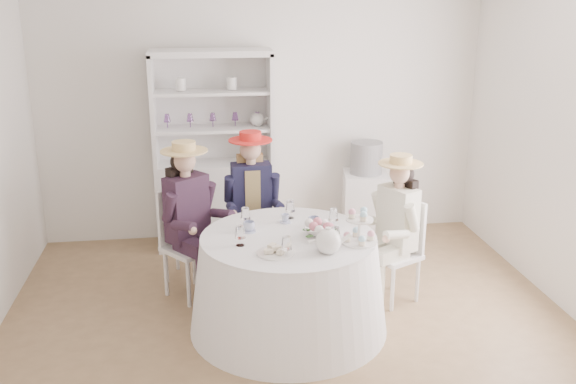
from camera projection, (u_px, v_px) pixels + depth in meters
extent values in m
plane|color=olive|center=(290.00, 323.00, 5.05)|extent=(4.50, 4.50, 0.00)
plane|color=white|center=(262.00, 108.00, 6.53)|extent=(4.50, 0.00, 4.50)
plane|color=white|center=(356.00, 272.00, 2.75)|extent=(4.50, 0.00, 4.50)
cone|color=white|center=(288.00, 283.00, 4.88)|extent=(1.52, 1.52, 0.74)
cylinder|color=white|center=(288.00, 237.00, 4.77)|extent=(1.32, 1.32, 0.02)
cube|color=silver|center=(216.00, 204.00, 6.49)|extent=(1.24, 0.85, 0.87)
cube|color=silver|center=(212.00, 105.00, 6.38)|extent=(1.09, 0.48, 1.06)
cube|color=silver|center=(210.00, 53.00, 6.03)|extent=(1.24, 0.85, 0.06)
cube|color=silver|center=(153.00, 110.00, 6.12)|extent=(0.20, 0.42, 1.06)
cube|color=silver|center=(270.00, 107.00, 6.27)|extent=(0.20, 0.42, 1.06)
cube|color=silver|center=(213.00, 128.00, 6.25)|extent=(1.15, 0.78, 0.03)
cube|color=silver|center=(212.00, 92.00, 6.14)|extent=(1.15, 0.78, 0.03)
sphere|color=white|center=(257.00, 119.00, 6.29)|extent=(0.14, 0.14, 0.14)
cube|color=silver|center=(365.00, 205.00, 6.73)|extent=(0.50, 0.50, 0.69)
cylinder|color=black|center=(366.00, 158.00, 6.58)|extent=(0.38, 0.38, 0.33)
cube|color=silver|center=(190.00, 248.00, 5.38)|extent=(0.54, 0.54, 0.04)
cylinder|color=silver|center=(188.00, 283.00, 5.24)|extent=(0.03, 0.03, 0.42)
cylinder|color=silver|center=(217.00, 272.00, 5.45)|extent=(0.03, 0.03, 0.42)
cylinder|color=silver|center=(166.00, 273.00, 5.44)|extent=(0.03, 0.03, 0.42)
cylinder|color=silver|center=(194.00, 262.00, 5.65)|extent=(0.03, 0.03, 0.42)
cube|color=silver|center=(176.00, 215.00, 5.42)|extent=(0.30, 0.25, 0.48)
cube|color=black|center=(187.00, 208.00, 5.29)|extent=(0.39, 0.36, 0.55)
cube|color=black|center=(190.00, 246.00, 5.22)|extent=(0.30, 0.33, 0.11)
cylinder|color=black|center=(202.00, 283.00, 5.22)|extent=(0.10, 0.10, 0.44)
cylinder|color=black|center=(170.00, 207.00, 5.10)|extent=(0.17, 0.18, 0.26)
cube|color=black|center=(207.00, 241.00, 5.34)|extent=(0.30, 0.33, 0.11)
cylinder|color=black|center=(218.00, 277.00, 5.34)|extent=(0.10, 0.10, 0.44)
cylinder|color=black|center=(208.00, 196.00, 5.38)|extent=(0.17, 0.18, 0.26)
cylinder|color=#D8A889|center=(185.00, 174.00, 5.20)|extent=(0.09, 0.09, 0.08)
sphere|color=#D8A889|center=(185.00, 161.00, 5.16)|extent=(0.18, 0.18, 0.18)
sphere|color=black|center=(181.00, 162.00, 5.20)|extent=(0.18, 0.18, 0.18)
cube|color=black|center=(180.00, 188.00, 5.29)|extent=(0.23, 0.20, 0.36)
cylinder|color=#DCB66B|center=(184.00, 151.00, 5.14)|extent=(0.38, 0.38, 0.01)
cylinder|color=#DCB66B|center=(184.00, 146.00, 5.13)|extent=(0.19, 0.19, 0.08)
cube|color=silver|center=(252.00, 232.00, 5.75)|extent=(0.40, 0.40, 0.04)
cylinder|color=silver|center=(238.00, 262.00, 5.65)|extent=(0.03, 0.03, 0.42)
cylinder|color=silver|center=(272.00, 260.00, 5.70)|extent=(0.03, 0.03, 0.42)
cylinder|color=silver|center=(234.00, 249.00, 5.93)|extent=(0.03, 0.03, 0.42)
cylinder|color=silver|center=(267.00, 247.00, 5.99)|extent=(0.03, 0.03, 0.42)
cube|color=silver|center=(249.00, 199.00, 5.83)|extent=(0.36, 0.05, 0.48)
cube|color=#1A1A34|center=(251.00, 194.00, 5.66)|extent=(0.35, 0.21, 0.55)
cube|color=tan|center=(251.00, 194.00, 5.66)|extent=(0.14, 0.22, 0.48)
cube|color=#1A1A34|center=(244.00, 229.00, 5.61)|extent=(0.14, 0.33, 0.11)
cylinder|color=#1A1A34|center=(247.00, 265.00, 5.57)|extent=(0.10, 0.10, 0.44)
cylinder|color=#1A1A34|center=(229.00, 189.00, 5.57)|extent=(0.09, 0.17, 0.26)
cube|color=#1A1A34|center=(264.00, 228.00, 5.64)|extent=(0.14, 0.33, 0.11)
cylinder|color=#1A1A34|center=(266.00, 264.00, 5.60)|extent=(0.10, 0.10, 0.44)
cylinder|color=#1A1A34|center=(274.00, 187.00, 5.64)|extent=(0.09, 0.17, 0.26)
cylinder|color=#D8A889|center=(251.00, 162.00, 5.57)|extent=(0.09, 0.09, 0.08)
sphere|color=#D8A889|center=(251.00, 150.00, 5.54)|extent=(0.18, 0.18, 0.18)
sphere|color=tan|center=(250.00, 150.00, 5.59)|extent=(0.18, 0.18, 0.18)
cube|color=tan|center=(250.00, 174.00, 5.69)|extent=(0.23, 0.09, 0.36)
cylinder|color=red|center=(250.00, 140.00, 5.52)|extent=(0.38, 0.38, 0.01)
cylinder|color=red|center=(250.00, 136.00, 5.51)|extent=(0.19, 0.19, 0.08)
cube|color=silver|center=(394.00, 256.00, 5.31)|extent=(0.48, 0.48, 0.04)
cylinder|color=silver|center=(369.00, 276.00, 5.40)|extent=(0.03, 0.03, 0.39)
cylinder|color=silver|center=(393.00, 289.00, 5.18)|extent=(0.03, 0.03, 0.39)
cylinder|color=silver|center=(393.00, 268.00, 5.56)|extent=(0.03, 0.03, 0.39)
cylinder|color=silver|center=(417.00, 280.00, 5.34)|extent=(0.03, 0.03, 0.39)
cube|color=silver|center=(410.00, 224.00, 5.32)|extent=(0.18, 0.31, 0.45)
cube|color=silver|center=(398.00, 218.00, 5.22)|extent=(0.31, 0.37, 0.52)
cube|color=silver|center=(378.00, 247.00, 5.29)|extent=(0.32, 0.24, 0.11)
cylinder|color=silver|center=(366.00, 281.00, 5.30)|extent=(0.09, 0.09, 0.41)
cylinder|color=silver|center=(379.00, 205.00, 5.32)|extent=(0.17, 0.14, 0.25)
cube|color=silver|center=(392.00, 254.00, 5.16)|extent=(0.32, 0.24, 0.11)
cylinder|color=silver|center=(379.00, 288.00, 5.17)|extent=(0.09, 0.09, 0.41)
cylinder|color=silver|center=(412.00, 218.00, 5.03)|extent=(0.17, 0.14, 0.25)
cylinder|color=#D8A889|center=(399.00, 185.00, 5.13)|extent=(0.08, 0.08, 0.07)
sphere|color=#D8A889|center=(400.00, 173.00, 5.10)|extent=(0.17, 0.17, 0.17)
sphere|color=black|center=(404.00, 174.00, 5.13)|extent=(0.17, 0.17, 0.17)
cube|color=black|center=(405.00, 198.00, 5.21)|extent=(0.16, 0.22, 0.34)
cylinder|color=#DCB66B|center=(401.00, 164.00, 5.08)|extent=(0.36, 0.36, 0.01)
cylinder|color=#DCB66B|center=(401.00, 159.00, 5.07)|extent=(0.18, 0.18, 0.07)
cube|color=silver|center=(186.00, 236.00, 5.74)|extent=(0.45, 0.45, 0.04)
cylinder|color=silver|center=(206.00, 252.00, 5.91)|extent=(0.03, 0.03, 0.39)
cylinder|color=silver|center=(177.00, 250.00, 5.96)|extent=(0.03, 0.03, 0.39)
cylinder|color=silver|center=(197.00, 264.00, 5.64)|extent=(0.03, 0.03, 0.39)
cylinder|color=silver|center=(166.00, 262.00, 5.69)|extent=(0.03, 0.03, 0.39)
cube|color=silver|center=(178.00, 217.00, 5.51)|extent=(0.33, 0.13, 0.44)
imported|color=white|center=(249.00, 227.00, 4.84)|extent=(0.12, 0.12, 0.07)
imported|color=white|center=(285.00, 219.00, 5.03)|extent=(0.07, 0.07, 0.06)
imported|color=white|center=(314.00, 223.00, 4.94)|extent=(0.12, 0.12, 0.07)
imported|color=white|center=(318.00, 232.00, 4.78)|extent=(0.25, 0.25, 0.05)
sphere|color=#D76B7D|center=(328.00, 227.00, 4.70)|extent=(0.07, 0.07, 0.07)
sphere|color=white|center=(323.00, 225.00, 4.74)|extent=(0.07, 0.07, 0.07)
sphere|color=#D76B7D|center=(317.00, 225.00, 4.74)|extent=(0.07, 0.07, 0.07)
sphere|color=white|center=(312.00, 226.00, 4.71)|extent=(0.07, 0.07, 0.07)
sphere|color=#D76B7D|center=(313.00, 229.00, 4.66)|extent=(0.07, 0.07, 0.07)
sphere|color=white|center=(319.00, 230.00, 4.63)|extent=(0.07, 0.07, 0.07)
sphere|color=#D76B7D|center=(326.00, 229.00, 4.65)|extent=(0.07, 0.07, 0.07)
sphere|color=white|center=(328.00, 241.00, 4.44)|extent=(0.18, 0.18, 0.18)
cylinder|color=white|center=(344.00, 239.00, 4.46)|extent=(0.11, 0.03, 0.09)
cylinder|color=white|center=(328.00, 229.00, 4.42)|extent=(0.04, 0.04, 0.02)
cylinder|color=white|center=(276.00, 253.00, 4.44)|extent=(0.26, 0.26, 0.01)
cube|color=beige|center=(269.00, 251.00, 4.41)|extent=(0.06, 0.04, 0.03)
cube|color=beige|center=(276.00, 248.00, 4.43)|extent=(0.07, 0.05, 0.03)
cube|color=beige|center=(282.00, 248.00, 4.46)|extent=(0.07, 0.07, 0.03)
cube|color=beige|center=(272.00, 246.00, 4.47)|extent=(0.07, 0.07, 0.03)
cube|color=beige|center=(281.00, 252.00, 4.40)|extent=(0.07, 0.07, 0.03)
cylinder|color=white|center=(359.00, 242.00, 4.64)|extent=(0.26, 0.26, 0.01)
cylinder|color=white|center=(359.00, 231.00, 4.62)|extent=(0.02, 0.02, 0.18)
cylinder|color=white|center=(360.00, 220.00, 4.59)|extent=(0.20, 0.20, 0.01)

